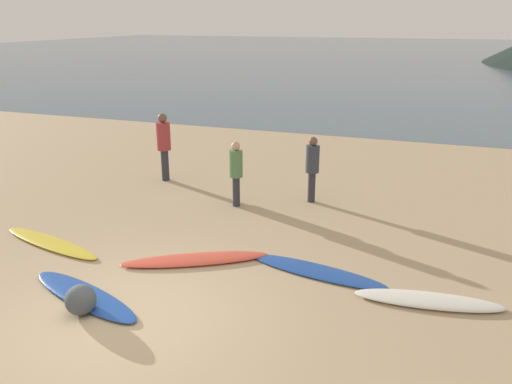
{
  "coord_description": "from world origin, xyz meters",
  "views": [
    {
      "loc": [
        4.06,
        -5.54,
        4.21
      ],
      "look_at": [
        0.43,
        4.52,
        0.6
      ],
      "focal_mm": 36.39,
      "sensor_mm": 36.0,
      "label": 1
    }
  ],
  "objects_px": {
    "person_1": "(236,169)",
    "beach_rock_near": "(81,300)",
    "surfboard_0": "(51,243)",
    "surfboard_1": "(84,295)",
    "surfboard_4": "(428,300)",
    "person_3": "(312,164)",
    "surfboard_2": "(195,259)",
    "person_2": "(164,141)",
    "surfboard_3": "(317,271)"
  },
  "relations": [
    {
      "from": "surfboard_2",
      "to": "person_2",
      "type": "xyz_separation_m",
      "value": [
        -2.96,
        4.23,
        1.03
      ]
    },
    {
      "from": "surfboard_0",
      "to": "person_3",
      "type": "height_order",
      "value": "person_3"
    },
    {
      "from": "surfboard_4",
      "to": "surfboard_1",
      "type": "bearing_deg",
      "value": -169.32
    },
    {
      "from": "surfboard_2",
      "to": "surfboard_3",
      "type": "bearing_deg",
      "value": -20.61
    },
    {
      "from": "surfboard_1",
      "to": "person_1",
      "type": "xyz_separation_m",
      "value": [
        0.69,
        4.74,
        0.87
      ]
    },
    {
      "from": "surfboard_1",
      "to": "person_1",
      "type": "distance_m",
      "value": 4.87
    },
    {
      "from": "surfboard_2",
      "to": "person_2",
      "type": "distance_m",
      "value": 5.26
    },
    {
      "from": "surfboard_0",
      "to": "surfboard_4",
      "type": "xyz_separation_m",
      "value": [
        7.03,
        0.22,
        0.01
      ]
    },
    {
      "from": "person_1",
      "to": "person_2",
      "type": "xyz_separation_m",
      "value": [
        -2.57,
        1.24,
        0.17
      ]
    },
    {
      "from": "surfboard_2",
      "to": "surfboard_4",
      "type": "xyz_separation_m",
      "value": [
        4.05,
        -0.07,
        0.0
      ]
    },
    {
      "from": "person_2",
      "to": "surfboard_2",
      "type": "bearing_deg",
      "value": 162.15
    },
    {
      "from": "surfboard_4",
      "to": "person_3",
      "type": "relative_size",
      "value": 1.42
    },
    {
      "from": "surfboard_4",
      "to": "beach_rock_near",
      "type": "xyz_separation_m",
      "value": [
        -4.87,
        -2.08,
        0.18
      ]
    },
    {
      "from": "surfboard_0",
      "to": "person_2",
      "type": "height_order",
      "value": "person_2"
    },
    {
      "from": "surfboard_3",
      "to": "person_1",
      "type": "relative_size",
      "value": 1.64
    },
    {
      "from": "beach_rock_near",
      "to": "surfboard_4",
      "type": "bearing_deg",
      "value": 23.1
    },
    {
      "from": "person_3",
      "to": "person_2",
      "type": "bearing_deg",
      "value": 152.79
    },
    {
      "from": "person_3",
      "to": "beach_rock_near",
      "type": "xyz_separation_m",
      "value": [
        -2.01,
        -6.02,
        -0.71
      ]
    },
    {
      "from": "person_1",
      "to": "surfboard_0",
      "type": "bearing_deg",
      "value": -163.09
    },
    {
      "from": "person_1",
      "to": "person_3",
      "type": "xyz_separation_m",
      "value": [
        1.58,
        0.89,
        0.03
      ]
    },
    {
      "from": "surfboard_0",
      "to": "surfboard_3",
      "type": "relative_size",
      "value": 1.04
    },
    {
      "from": "surfboard_0",
      "to": "person_1",
      "type": "relative_size",
      "value": 1.71
    },
    {
      "from": "surfboard_4",
      "to": "surfboard_3",
      "type": "bearing_deg",
      "value": 160.54
    },
    {
      "from": "surfboard_0",
      "to": "surfboard_3",
      "type": "height_order",
      "value": "surfboard_0"
    },
    {
      "from": "surfboard_4",
      "to": "beach_rock_near",
      "type": "relative_size",
      "value": 4.91
    },
    {
      "from": "person_3",
      "to": "person_1",
      "type": "bearing_deg",
      "value": -173.07
    },
    {
      "from": "surfboard_0",
      "to": "surfboard_2",
      "type": "distance_m",
      "value": 3.0
    },
    {
      "from": "surfboard_2",
      "to": "person_1",
      "type": "bearing_deg",
      "value": 68.3
    },
    {
      "from": "surfboard_3",
      "to": "beach_rock_near",
      "type": "bearing_deg",
      "value": -130.35
    },
    {
      "from": "surfboard_1",
      "to": "surfboard_3",
      "type": "height_order",
      "value": "surfboard_1"
    },
    {
      "from": "person_1",
      "to": "beach_rock_near",
      "type": "bearing_deg",
      "value": -129.51
    },
    {
      "from": "surfboard_3",
      "to": "person_3",
      "type": "xyz_separation_m",
      "value": [
        -0.99,
        3.54,
        0.91
      ]
    },
    {
      "from": "person_1",
      "to": "person_3",
      "type": "height_order",
      "value": "person_3"
    },
    {
      "from": "person_3",
      "to": "surfboard_4",
      "type": "bearing_deg",
      "value": -76.39
    },
    {
      "from": "surfboard_2",
      "to": "surfboard_4",
      "type": "height_order",
      "value": "surfboard_4"
    },
    {
      "from": "surfboard_1",
      "to": "person_1",
      "type": "height_order",
      "value": "person_1"
    },
    {
      "from": "surfboard_1",
      "to": "surfboard_2",
      "type": "relative_size",
      "value": 0.94
    },
    {
      "from": "person_2",
      "to": "beach_rock_near",
      "type": "distance_m",
      "value": 6.78
    },
    {
      "from": "surfboard_4",
      "to": "person_3",
      "type": "distance_m",
      "value": 4.95
    },
    {
      "from": "surfboard_0",
      "to": "beach_rock_near",
      "type": "height_order",
      "value": "beach_rock_near"
    },
    {
      "from": "surfboard_2",
      "to": "surfboard_4",
      "type": "relative_size",
      "value": 1.18
    },
    {
      "from": "surfboard_0",
      "to": "surfboard_1",
      "type": "distance_m",
      "value": 2.4
    },
    {
      "from": "surfboard_0",
      "to": "surfboard_1",
      "type": "xyz_separation_m",
      "value": [
        1.9,
        -1.46,
        0.0
      ]
    },
    {
      "from": "surfboard_1",
      "to": "surfboard_2",
      "type": "height_order",
      "value": "surfboard_2"
    },
    {
      "from": "surfboard_1",
      "to": "person_3",
      "type": "relative_size",
      "value": 1.57
    },
    {
      "from": "person_1",
      "to": "beach_rock_near",
      "type": "distance_m",
      "value": 5.2
    },
    {
      "from": "person_3",
      "to": "beach_rock_near",
      "type": "height_order",
      "value": "person_3"
    },
    {
      "from": "surfboard_3",
      "to": "beach_rock_near",
      "type": "relative_size",
      "value": 5.51
    },
    {
      "from": "person_3",
      "to": "beach_rock_near",
      "type": "bearing_deg",
      "value": -130.8
    },
    {
      "from": "person_1",
      "to": "surfboard_2",
      "type": "bearing_deg",
      "value": -117.29
    }
  ]
}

